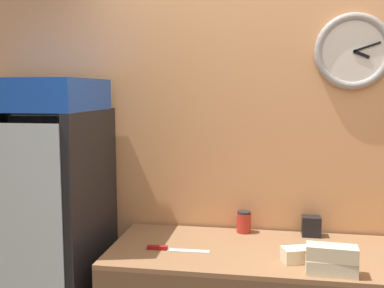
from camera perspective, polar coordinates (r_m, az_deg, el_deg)
wall_back at (r=2.85m, az=12.21°, el=-1.42°), size 5.20×0.10×2.70m
beverage_cooler at (r=2.92m, az=-18.71°, el=-8.59°), size 0.77×0.70×1.83m
sandwich_stack_bottom at (r=2.31m, az=17.27°, el=-14.73°), size 0.24×0.11×0.07m
sandwich_stack_middle at (r=2.29m, az=17.34°, el=-13.06°), size 0.24×0.11×0.07m
sandwich_flat_left at (r=2.44m, az=14.22°, el=-13.42°), size 0.26×0.17×0.07m
chefs_knife at (r=2.53m, az=-2.87°, el=-13.16°), size 0.35×0.05×0.02m
condiment_jar at (r=2.83m, az=6.60°, el=-9.80°), size 0.09×0.09×0.13m
napkin_dispenser at (r=2.84m, az=14.89°, el=-10.05°), size 0.11×0.09×0.12m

